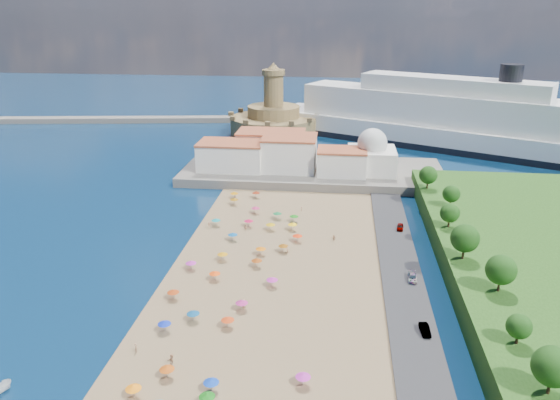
# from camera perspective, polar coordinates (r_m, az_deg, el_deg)

# --- Properties ---
(ground) EXTENTS (700.00, 700.00, 0.00)m
(ground) POSITION_cam_1_polar(r_m,az_deg,el_deg) (125.73, -3.14, -7.21)
(ground) COLOR #071938
(ground) RESTS_ON ground
(terrace) EXTENTS (90.00, 36.00, 3.00)m
(terrace) POSITION_cam_1_polar(r_m,az_deg,el_deg) (191.81, 3.43, 2.92)
(terrace) COLOR #59544C
(terrace) RESTS_ON ground
(jetty) EXTENTS (18.00, 70.00, 2.40)m
(jetty) POSITION_cam_1_polar(r_m,az_deg,el_deg) (227.58, -1.62, 5.57)
(jetty) COLOR #59544C
(jetty) RESTS_ON ground
(breakwater) EXTENTS (199.03, 34.77, 2.60)m
(breakwater) POSITION_cam_1_polar(r_m,az_deg,el_deg) (298.76, -19.46, 7.90)
(breakwater) COLOR #59544C
(breakwater) RESTS_ON ground
(waterfront_buildings) EXTENTS (57.00, 29.00, 11.00)m
(waterfront_buildings) POSITION_cam_1_polar(r_m,az_deg,el_deg) (191.79, -0.43, 4.93)
(waterfront_buildings) COLOR silver
(waterfront_buildings) RESTS_ON terrace
(domed_building) EXTENTS (16.00, 16.00, 15.00)m
(domed_building) POSITION_cam_1_polar(r_m,az_deg,el_deg) (187.90, 9.56, 4.69)
(domed_building) COLOR silver
(domed_building) RESTS_ON terrace
(fortress) EXTENTS (40.00, 40.00, 32.40)m
(fortress) POSITION_cam_1_polar(r_m,az_deg,el_deg) (255.37, -0.67, 8.40)
(fortress) COLOR olive
(fortress) RESTS_ON ground
(cruise_ship) EXTENTS (156.24, 94.29, 35.56)m
(cruise_ship) POSITION_cam_1_polar(r_m,az_deg,el_deg) (239.79, 17.30, 7.71)
(cruise_ship) COLOR black
(cruise_ship) RESTS_ON ground
(beach_parasols) EXTENTS (30.87, 115.42, 2.20)m
(beach_parasols) POSITION_cam_1_polar(r_m,az_deg,el_deg) (116.13, -5.30, -8.49)
(beach_parasols) COLOR gray
(beach_parasols) RESTS_ON beach
(beachgoers) EXTENTS (36.02, 99.37, 1.88)m
(beachgoers) POSITION_cam_1_polar(r_m,az_deg,el_deg) (122.87, -4.24, -7.33)
(beachgoers) COLOR tan
(beachgoers) RESTS_ON beach
(parked_cars) EXTENTS (2.24, 74.79, 1.41)m
(parked_cars) POSITION_cam_1_polar(r_m,az_deg,el_deg) (117.11, 13.99, -9.21)
(parked_cars) COLOR gray
(parked_cars) RESTS_ON promenade
(hillside_trees) EXTENTS (10.43, 108.34, 7.74)m
(hillside_trees) POSITION_cam_1_polar(r_m,az_deg,el_deg) (116.41, 19.99, -5.22)
(hillside_trees) COLOR #382314
(hillside_trees) RESTS_ON hillside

